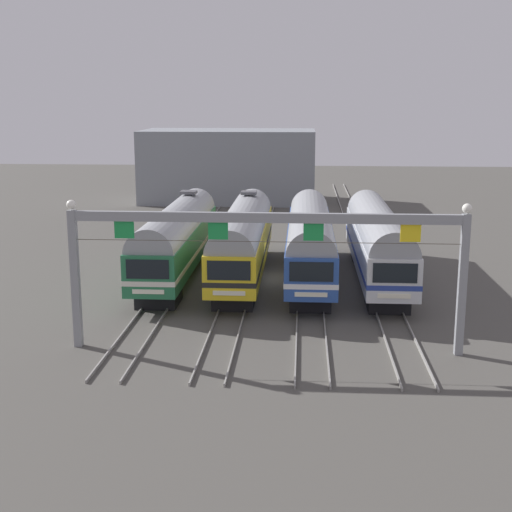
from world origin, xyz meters
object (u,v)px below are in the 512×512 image
commuter_train_green (177,237)px  commuter_train_silver (377,239)px  commuter_train_yellow (243,238)px  commuter_train_blue (310,239)px  catenary_gantry (266,242)px

commuter_train_green → commuter_train_silver: bearing=-0.0°
commuter_train_yellow → commuter_train_green: bearing=180.0°
commuter_train_green → commuter_train_yellow: bearing=0.0°
commuter_train_blue → catenary_gantry: size_ratio=1.00×
commuter_train_yellow → catenary_gantry: catenary_gantry is taller
commuter_train_green → commuter_train_blue: (8.59, -0.00, -0.00)m
commuter_train_silver → commuter_train_blue: bearing=180.0°
commuter_train_green → commuter_train_blue: 8.59m
commuter_train_yellow → catenary_gantry: size_ratio=1.00×
commuter_train_blue → commuter_train_yellow: bearing=179.9°
commuter_train_silver → catenary_gantry: catenary_gantry is taller
commuter_train_yellow → catenary_gantry: (2.15, -13.50, 2.44)m
commuter_train_green → commuter_train_yellow: (4.29, 0.00, 0.00)m
commuter_train_silver → catenary_gantry: 15.15m
commuter_train_yellow → commuter_train_silver: bearing=-0.0°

